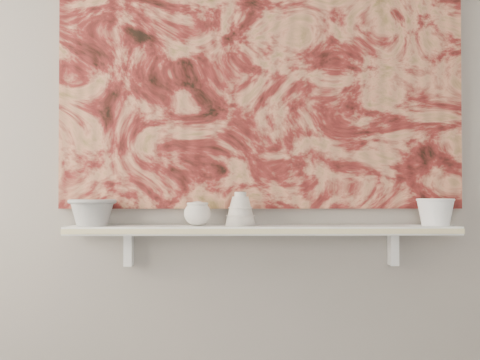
{
  "coord_description": "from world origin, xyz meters",
  "views": [
    {
      "loc": [
        -0.12,
        -0.9,
        1.05
      ],
      "look_at": [
        -0.08,
        1.49,
        1.09
      ],
      "focal_mm": 50.0,
      "sensor_mm": 36.0,
      "label": 1
    }
  ],
  "objects_px": {
    "bell_vessel": "(240,209)",
    "shelf": "(262,230)",
    "cup_cream": "(197,214)",
    "bowl_white": "(436,212)",
    "painting": "(261,62)",
    "bowl_grey": "(92,212)"
  },
  "relations": [
    {
      "from": "bowl_grey",
      "to": "bell_vessel",
      "type": "bearing_deg",
      "value": 0.0
    },
    {
      "from": "cup_cream",
      "to": "bowl_grey",
      "type": "bearing_deg",
      "value": 180.0
    },
    {
      "from": "painting",
      "to": "bowl_white",
      "type": "relative_size",
      "value": 10.87
    },
    {
      "from": "painting",
      "to": "cup_cream",
      "type": "bearing_deg",
      "value": -161.01
    },
    {
      "from": "shelf",
      "to": "painting",
      "type": "relative_size",
      "value": 0.93
    },
    {
      "from": "painting",
      "to": "bowl_white",
      "type": "height_order",
      "value": "painting"
    },
    {
      "from": "shelf",
      "to": "bowl_grey",
      "type": "bearing_deg",
      "value": 180.0
    },
    {
      "from": "bowl_grey",
      "to": "bowl_white",
      "type": "xyz_separation_m",
      "value": [
        1.24,
        0.0,
        -0.0
      ]
    },
    {
      "from": "bell_vessel",
      "to": "bowl_white",
      "type": "xyz_separation_m",
      "value": [
        0.71,
        0.0,
        -0.01
      ]
    },
    {
      "from": "shelf",
      "to": "bowl_white",
      "type": "distance_m",
      "value": 0.63
    },
    {
      "from": "shelf",
      "to": "cup_cream",
      "type": "xyz_separation_m",
      "value": [
        -0.23,
        0.0,
        0.06
      ]
    },
    {
      "from": "bowl_white",
      "to": "bell_vessel",
      "type": "bearing_deg",
      "value": 180.0
    },
    {
      "from": "bell_vessel",
      "to": "bowl_white",
      "type": "bearing_deg",
      "value": 0.0
    },
    {
      "from": "shelf",
      "to": "cup_cream",
      "type": "height_order",
      "value": "cup_cream"
    },
    {
      "from": "bell_vessel",
      "to": "shelf",
      "type": "bearing_deg",
      "value": 0.0
    },
    {
      "from": "bell_vessel",
      "to": "bowl_white",
      "type": "height_order",
      "value": "bell_vessel"
    },
    {
      "from": "cup_cream",
      "to": "bell_vessel",
      "type": "distance_m",
      "value": 0.16
    },
    {
      "from": "cup_cream",
      "to": "bowl_white",
      "type": "distance_m",
      "value": 0.86
    },
    {
      "from": "cup_cream",
      "to": "bell_vessel",
      "type": "xyz_separation_m",
      "value": [
        0.15,
        0.0,
        0.02
      ]
    },
    {
      "from": "bell_vessel",
      "to": "bowl_white",
      "type": "distance_m",
      "value": 0.71
    },
    {
      "from": "cup_cream",
      "to": "bell_vessel",
      "type": "height_order",
      "value": "bell_vessel"
    },
    {
      "from": "shelf",
      "to": "bowl_grey",
      "type": "xyz_separation_m",
      "value": [
        -0.61,
        0.0,
        0.07
      ]
    }
  ]
}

